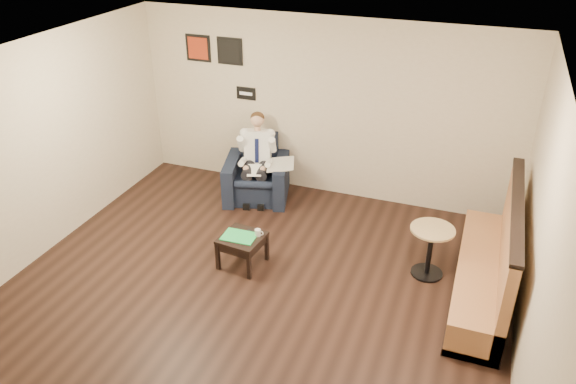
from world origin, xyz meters
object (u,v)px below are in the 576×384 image
(armchair, at_px, (257,170))
(side_table, at_px, (243,250))
(banquette, at_px, (486,249))
(cafe_table, at_px, (430,252))
(seated_man, at_px, (255,164))
(coffee_mug, at_px, (258,233))
(smartphone, at_px, (251,231))
(green_folder, at_px, (239,236))

(armchair, xyz_separation_m, side_table, (0.55, -1.77, -0.25))
(banquette, height_order, cafe_table, banquette)
(seated_man, height_order, coffee_mug, seated_man)
(smartphone, bearing_deg, banquette, 22.64)
(coffee_mug, xyz_separation_m, cafe_table, (2.12, 0.53, -0.13))
(coffee_mug, distance_m, cafe_table, 2.19)
(armchair, bearing_deg, smartphone, -84.76)
(armchair, bearing_deg, green_folder, -89.25)
(seated_man, xyz_separation_m, green_folder, (0.49, -1.67, -0.21))
(armchair, bearing_deg, side_table, -88.21)
(seated_man, height_order, banquette, seated_man)
(side_table, bearing_deg, seated_man, 107.42)
(banquette, bearing_deg, armchair, 159.59)
(armchair, distance_m, smartphone, 1.74)
(green_folder, relative_size, coffee_mug, 4.74)
(side_table, distance_m, banquette, 3.02)
(seated_man, relative_size, coffee_mug, 14.16)
(armchair, height_order, coffee_mug, armchair)
(armchair, relative_size, green_folder, 2.25)
(smartphone, distance_m, banquette, 2.91)
(cafe_table, bearing_deg, side_table, -164.82)
(banquette, bearing_deg, side_table, -170.95)
(armchair, xyz_separation_m, green_folder, (0.52, -1.79, -0.03))
(armchair, height_order, green_folder, armchair)
(armchair, distance_m, seated_man, 0.21)
(cafe_table, bearing_deg, coffee_mug, -165.97)
(coffee_mug, height_order, cafe_table, cafe_table)
(seated_man, distance_m, banquette, 3.66)
(armchair, xyz_separation_m, banquette, (3.50, -1.30, 0.17))
(smartphone, bearing_deg, seated_man, 127.37)
(coffee_mug, distance_m, smartphone, 0.14)
(side_table, height_order, smartphone, smartphone)
(green_folder, xyz_separation_m, cafe_table, (2.33, 0.64, -0.09))
(coffee_mug, xyz_separation_m, smartphone, (-0.12, 0.05, -0.04))
(coffee_mug, relative_size, banquette, 0.04)
(armchair, xyz_separation_m, coffee_mug, (0.73, -1.68, 0.01))
(smartphone, distance_m, cafe_table, 2.29)
(side_table, bearing_deg, cafe_table, 15.18)
(side_table, bearing_deg, banquette, 9.05)
(seated_man, distance_m, smartphone, 1.63)
(armchair, xyz_separation_m, seated_man, (0.03, -0.12, 0.17))
(green_folder, relative_size, smartphone, 3.21)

